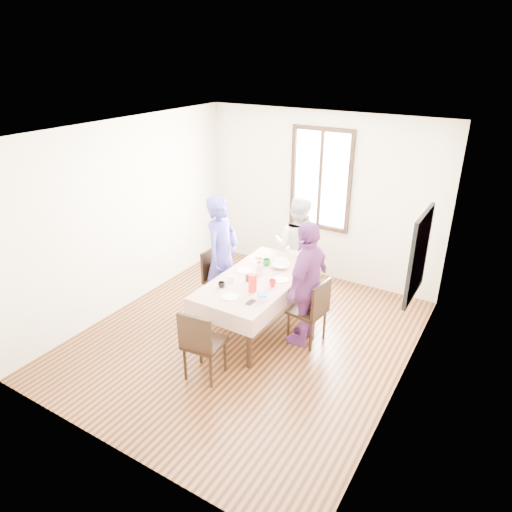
# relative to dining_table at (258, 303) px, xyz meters

# --- Properties ---
(ground) EXTENTS (4.50, 4.50, 0.00)m
(ground) POSITION_rel_dining_table_xyz_m (-0.00, -0.30, -0.38)
(ground) COLOR black
(ground) RESTS_ON ground
(back_wall) EXTENTS (4.00, 0.00, 4.00)m
(back_wall) POSITION_rel_dining_table_xyz_m (-0.00, 1.95, 0.98)
(back_wall) COLOR beige
(back_wall) RESTS_ON ground
(right_wall) EXTENTS (0.00, 4.50, 4.50)m
(right_wall) POSITION_rel_dining_table_xyz_m (2.00, -0.30, 0.98)
(right_wall) COLOR beige
(right_wall) RESTS_ON ground
(window_frame) EXTENTS (1.02, 0.06, 1.62)m
(window_frame) POSITION_rel_dining_table_xyz_m (-0.00, 1.93, 1.27)
(window_frame) COLOR black
(window_frame) RESTS_ON back_wall
(window_pane) EXTENTS (0.90, 0.02, 1.50)m
(window_pane) POSITION_rel_dining_table_xyz_m (-0.00, 1.94, 1.27)
(window_pane) COLOR white
(window_pane) RESTS_ON back_wall
(art_poster) EXTENTS (0.04, 0.76, 0.96)m
(art_poster) POSITION_rel_dining_table_xyz_m (1.98, 0.00, 1.18)
(art_poster) COLOR red
(art_poster) RESTS_ON right_wall
(dining_table) EXTENTS (0.85, 1.75, 0.75)m
(dining_table) POSITION_rel_dining_table_xyz_m (0.00, 0.00, 0.00)
(dining_table) COLOR black
(dining_table) RESTS_ON ground
(tablecloth) EXTENTS (0.97, 1.87, 0.01)m
(tablecloth) POSITION_rel_dining_table_xyz_m (0.00, 0.00, 0.38)
(tablecloth) COLOR #5A1108
(tablecloth) RESTS_ON dining_table
(chair_left) EXTENTS (0.44, 0.44, 0.91)m
(chair_left) POSITION_rel_dining_table_xyz_m (-0.71, 0.16, 0.08)
(chair_left) COLOR black
(chair_left) RESTS_ON ground
(chair_right) EXTENTS (0.46, 0.46, 0.91)m
(chair_right) POSITION_rel_dining_table_xyz_m (0.71, 0.05, 0.08)
(chair_right) COLOR black
(chair_right) RESTS_ON ground
(chair_far) EXTENTS (0.44, 0.44, 0.91)m
(chair_far) POSITION_rel_dining_table_xyz_m (0.00, 1.20, 0.08)
(chair_far) COLOR black
(chair_far) RESTS_ON ground
(chair_near) EXTENTS (0.47, 0.47, 0.91)m
(chair_near) POSITION_rel_dining_table_xyz_m (0.00, -1.20, 0.08)
(chair_near) COLOR black
(chair_near) RESTS_ON ground
(person_left) EXTENTS (0.44, 0.64, 1.73)m
(person_left) POSITION_rel_dining_table_xyz_m (-0.69, 0.16, 0.49)
(person_left) COLOR #413B98
(person_left) RESTS_ON ground
(person_far) EXTENTS (0.84, 0.70, 1.58)m
(person_far) POSITION_rel_dining_table_xyz_m (0.00, 1.18, 0.41)
(person_far) COLOR silver
(person_far) RESTS_ON ground
(person_right) EXTENTS (0.42, 0.99, 1.67)m
(person_right) POSITION_rel_dining_table_xyz_m (0.69, 0.05, 0.46)
(person_right) COLOR #713278
(person_right) RESTS_ON ground
(mug_black) EXTENTS (0.10, 0.10, 0.07)m
(mug_black) POSITION_rel_dining_table_xyz_m (-0.27, -0.46, 0.42)
(mug_black) COLOR black
(mug_black) RESTS_ON tablecloth
(mug_flag) EXTENTS (0.14, 0.14, 0.09)m
(mug_flag) POSITION_rel_dining_table_xyz_m (0.28, -0.11, 0.43)
(mug_flag) COLOR red
(mug_flag) RESTS_ON tablecloth
(mug_green) EXTENTS (0.16, 0.16, 0.09)m
(mug_green) POSITION_rel_dining_table_xyz_m (-0.10, 0.40, 0.43)
(mug_green) COLOR #0C7226
(mug_green) RESTS_ON tablecloth
(serving_bowl) EXTENTS (0.32, 0.32, 0.06)m
(serving_bowl) POSITION_rel_dining_table_xyz_m (0.12, 0.43, 0.42)
(serving_bowl) COLOR white
(serving_bowl) RESTS_ON tablecloth
(juice_carton) EXTENTS (0.08, 0.08, 0.24)m
(juice_carton) POSITION_rel_dining_table_xyz_m (0.14, -0.36, 0.51)
(juice_carton) COLOR red
(juice_carton) RESTS_ON tablecloth
(butter_tub) EXTENTS (0.13, 0.13, 0.06)m
(butter_tub) POSITION_rel_dining_table_xyz_m (0.34, -0.46, 0.42)
(butter_tub) COLOR white
(butter_tub) RESTS_ON tablecloth
(jam_jar) EXTENTS (0.06, 0.06, 0.09)m
(jam_jar) POSITION_rel_dining_table_xyz_m (-0.07, -0.15, 0.43)
(jam_jar) COLOR black
(jam_jar) RESTS_ON tablecloth
(drinking_glass) EXTENTS (0.07, 0.07, 0.10)m
(drinking_glass) POSITION_rel_dining_table_xyz_m (-0.23, -0.30, 0.44)
(drinking_glass) COLOR silver
(drinking_glass) RESTS_ON tablecloth
(smartphone) EXTENTS (0.07, 0.14, 0.01)m
(smartphone) POSITION_rel_dining_table_xyz_m (0.26, -0.60, 0.39)
(smartphone) COLOR black
(smartphone) RESTS_ON tablecloth
(flower_vase) EXTENTS (0.08, 0.08, 0.16)m
(flower_vase) POSITION_rel_dining_table_xyz_m (-0.02, 0.06, 0.47)
(flower_vase) COLOR silver
(flower_vase) RESTS_ON tablecloth
(plate_left) EXTENTS (0.20, 0.20, 0.01)m
(plate_left) POSITION_rel_dining_table_xyz_m (-0.26, 0.08, 0.39)
(plate_left) COLOR white
(plate_left) RESTS_ON tablecloth
(plate_right) EXTENTS (0.20, 0.20, 0.01)m
(plate_right) POSITION_rel_dining_table_xyz_m (0.29, 0.10, 0.39)
(plate_right) COLOR white
(plate_right) RESTS_ON tablecloth
(plate_far) EXTENTS (0.20, 0.20, 0.01)m
(plate_far) POSITION_rel_dining_table_xyz_m (-0.00, 0.65, 0.39)
(plate_far) COLOR white
(plate_far) RESTS_ON tablecloth
(plate_near) EXTENTS (0.20, 0.20, 0.01)m
(plate_near) POSITION_rel_dining_table_xyz_m (-0.02, -0.62, 0.39)
(plate_near) COLOR white
(plate_near) RESTS_ON tablecloth
(butter_lid) EXTENTS (0.12, 0.12, 0.01)m
(butter_lid) POSITION_rel_dining_table_xyz_m (0.34, -0.46, 0.46)
(butter_lid) COLOR blue
(butter_lid) RESTS_ON butter_tub
(flower_bunch) EXTENTS (0.09, 0.09, 0.10)m
(flower_bunch) POSITION_rel_dining_table_xyz_m (-0.02, 0.06, 0.60)
(flower_bunch) COLOR yellow
(flower_bunch) RESTS_ON flower_vase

